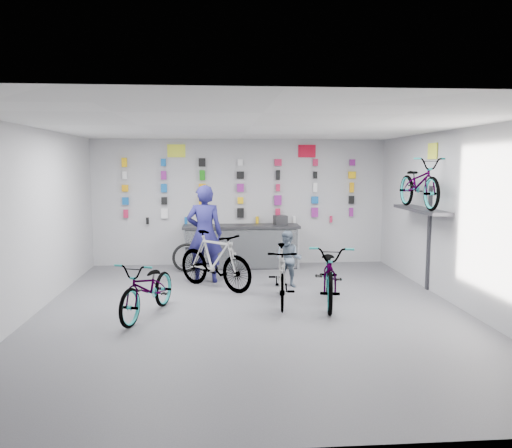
{
  "coord_description": "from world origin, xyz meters",
  "views": [
    {
      "loc": [
        -0.54,
        -7.94,
        2.4
      ],
      "look_at": [
        0.18,
        1.4,
        1.28
      ],
      "focal_mm": 35.0,
      "sensor_mm": 36.0,
      "label": 1
    }
  ],
  "objects": [
    {
      "name": "bike_left",
      "position": [
        -1.65,
        -0.12,
        0.46
      ],
      "size": [
        1.14,
        1.86,
        0.92
      ],
      "primitive_type": "imported",
      "rotation": [
        0.0,
        0.0,
        -0.32
      ],
      "color": "gray",
      "rests_on": "floor"
    },
    {
      "name": "wall_front",
      "position": [
        0.0,
        -4.0,
        1.5
      ],
      "size": [
        7.0,
        0.0,
        7.0
      ],
      "primitive_type": "plane",
      "rotation": [
        -1.57,
        0.0,
        0.0
      ],
      "color": "#AAAAAC",
      "rests_on": "floor"
    },
    {
      "name": "sign_side",
      "position": [
        3.48,
        1.2,
        2.65
      ],
      "size": [
        0.02,
        0.4,
        0.3
      ],
      "primitive_type": "cube",
      "color": "#E2EF34",
      "rests_on": "wall_right"
    },
    {
      "name": "customer",
      "position": [
        0.83,
        1.59,
        0.56
      ],
      "size": [
        0.65,
        0.58,
        1.11
      ],
      "primitive_type": "imported",
      "rotation": [
        0.0,
        0.0,
        -0.35
      ],
      "color": "slate",
      "rests_on": "floor"
    },
    {
      "name": "bike_right",
      "position": [
        1.39,
        0.38,
        0.54
      ],
      "size": [
        1.1,
        2.16,
        1.08
      ],
      "primitive_type": "imported",
      "rotation": [
        0.0,
        0.0,
        -0.2
      ],
      "color": "gray",
      "rests_on": "floor"
    },
    {
      "name": "floor",
      "position": [
        0.0,
        0.0,
        0.0
      ],
      "size": [
        8.0,
        8.0,
        0.0
      ],
      "primitive_type": "plane",
      "color": "#4D4D52",
      "rests_on": "ground"
    },
    {
      "name": "wall_back",
      "position": [
        0.0,
        4.0,
        1.5
      ],
      "size": [
        7.0,
        0.0,
        7.0
      ],
      "primitive_type": "plane",
      "rotation": [
        1.57,
        0.0,
        0.0
      ],
      "color": "#AAAAAC",
      "rests_on": "floor"
    },
    {
      "name": "wall_right",
      "position": [
        3.5,
        0.0,
        1.5
      ],
      "size": [
        0.0,
        8.0,
        8.0
      ],
      "primitive_type": "plane",
      "rotation": [
        1.57,
        0.0,
        -1.57
      ],
      "color": "#AAAAAC",
      "rests_on": "floor"
    },
    {
      "name": "bike_wall",
      "position": [
        3.25,
        1.2,
        2.05
      ],
      "size": [
        0.63,
        1.8,
        0.95
      ],
      "primitive_type": "imported",
      "color": "gray",
      "rests_on": "wall_bracket"
    },
    {
      "name": "wall_bracket",
      "position": [
        3.33,
        1.2,
        1.46
      ],
      "size": [
        0.39,
        1.9,
        2.0
      ],
      "color": "#333338",
      "rests_on": "wall_right"
    },
    {
      "name": "ceiling",
      "position": [
        0.0,
        0.0,
        3.0
      ],
      "size": [
        8.0,
        8.0,
        0.0
      ],
      "primitive_type": "plane",
      "rotation": [
        3.14,
        0.0,
        0.0
      ],
      "color": "white",
      "rests_on": "wall_back"
    },
    {
      "name": "bike_service",
      "position": [
        -0.61,
        1.58,
        0.56
      ],
      "size": [
        1.72,
        1.68,
        1.13
      ],
      "primitive_type": "imported",
      "rotation": [
        0.0,
        0.0,
        0.81
      ],
      "color": "gray",
      "rests_on": "floor"
    },
    {
      "name": "wall_left",
      "position": [
        -3.5,
        0.0,
        1.5
      ],
      "size": [
        0.0,
        8.0,
        8.0
      ],
      "primitive_type": "plane",
      "rotation": [
        1.57,
        0.0,
        1.57
      ],
      "color": "#AAAAAC",
      "rests_on": "floor"
    },
    {
      "name": "sign_right",
      "position": [
        1.6,
        3.98,
        2.72
      ],
      "size": [
        0.42,
        0.02,
        0.3
      ],
      "primitive_type": "cube",
      "color": "red",
      "rests_on": "wall_back"
    },
    {
      "name": "bike_center",
      "position": [
        0.55,
        0.42,
        0.51
      ],
      "size": [
        0.65,
        1.73,
        1.02
      ],
      "primitive_type": "imported",
      "rotation": [
        0.0,
        0.0,
        -0.11
      ],
      "color": "gray",
      "rests_on": "floor"
    },
    {
      "name": "sign_left",
      "position": [
        -1.5,
        3.98,
        2.72
      ],
      "size": [
        0.42,
        0.02,
        0.3
      ],
      "primitive_type": "cube",
      "color": "#E2EF34",
      "rests_on": "wall_back"
    },
    {
      "name": "counter",
      "position": [
        0.0,
        3.54,
        0.49
      ],
      "size": [
        2.7,
        0.66,
        1.0
      ],
      "color": "black",
      "rests_on": "floor"
    },
    {
      "name": "clerk",
      "position": [
        -0.81,
        2.16,
        1.0
      ],
      "size": [
        0.74,
        0.5,
        1.99
      ],
      "primitive_type": "imported",
      "rotation": [
        0.0,
        0.0,
        3.11
      ],
      "color": "#191851",
      "rests_on": "floor"
    },
    {
      "name": "spare_wheel",
      "position": [
        -1.25,
        3.17,
        0.32
      ],
      "size": [
        0.65,
        0.16,
        0.65
      ],
      "rotation": [
        0.0,
        0.0,
        0.07
      ],
      "color": "black",
      "rests_on": "floor"
    },
    {
      "name": "merch_wall",
      "position": [
        -0.02,
        3.93,
        1.77
      ],
      "size": [
        5.56,
        0.08,
        1.56
      ],
      "color": "#BA1D46",
      "rests_on": "wall_back"
    },
    {
      "name": "register",
      "position": [
        0.92,
        3.55,
        1.11
      ],
      "size": [
        0.32,
        0.34,
        0.22
      ],
      "primitive_type": "cube",
      "rotation": [
        0.0,
        0.0,
        0.15
      ],
      "color": "black",
      "rests_on": "counter"
    }
  ]
}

